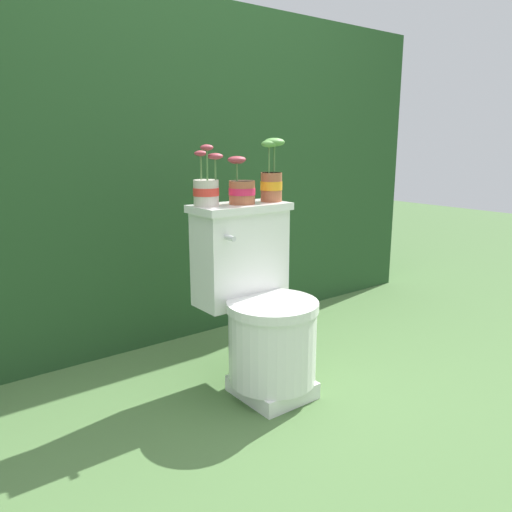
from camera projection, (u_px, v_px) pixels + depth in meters
The scene contains 6 objects.
ground_plane at pixel (276, 390), 2.06m from camera, with size 12.00×12.00×0.00m, color #4C703D.
hedge_backdrop at pixel (153, 172), 2.69m from camera, with size 3.37×0.63×1.68m.
toilet at pixel (259, 309), 2.02m from camera, with size 0.40×0.50×0.76m.
potted_plant_left at pixel (206, 188), 1.94m from camera, with size 0.11×0.10×0.24m.
potted_plant_midleft at pixel (241, 187), 2.00m from camera, with size 0.12×0.11×0.19m.
potted_plant_middle at pixel (272, 177), 2.08m from camera, with size 0.12×0.09×0.26m.
Camera 1 is at (-1.21, -1.44, 1.00)m, focal length 35.00 mm.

